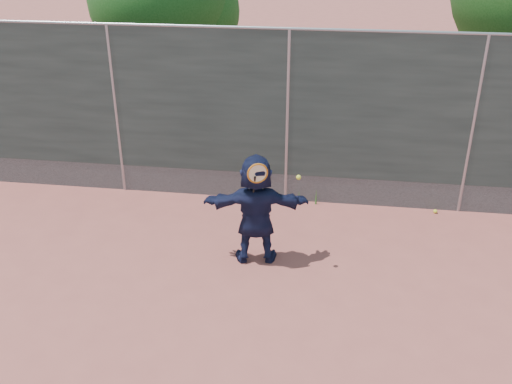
# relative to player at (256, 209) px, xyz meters

# --- Properties ---
(ground) EXTENTS (80.00, 80.00, 0.00)m
(ground) POSITION_rel_player_xyz_m (0.25, -1.51, -0.83)
(ground) COLOR #9E4C42
(ground) RESTS_ON ground
(player) EXTENTS (1.59, 0.70, 1.65)m
(player) POSITION_rel_player_xyz_m (0.00, 0.00, 0.00)
(player) COLOR #141837
(player) RESTS_ON ground
(ball_ground) EXTENTS (0.07, 0.07, 0.07)m
(ball_ground) POSITION_rel_player_xyz_m (2.84, 1.84, -0.79)
(ball_ground) COLOR yellow
(ball_ground) RESTS_ON ground
(fence) EXTENTS (20.00, 0.06, 3.03)m
(fence) POSITION_rel_player_xyz_m (0.25, 1.99, 0.76)
(fence) COLOR #38423D
(fence) RESTS_ON ground
(swing_action) EXTENTS (0.72, 0.19, 0.51)m
(swing_action) POSITION_rel_player_xyz_m (0.10, -0.19, 0.63)
(swing_action) COLOR #C06412
(swing_action) RESTS_ON ground
(tree_left) EXTENTS (3.15, 3.00, 4.53)m
(tree_left) POSITION_rel_player_xyz_m (-2.60, 5.04, 2.11)
(tree_left) COLOR #382314
(tree_left) RESTS_ON ground
(weed_clump) EXTENTS (0.68, 0.07, 0.30)m
(weed_clump) POSITION_rel_player_xyz_m (0.54, 1.87, -0.69)
(weed_clump) COLOR #387226
(weed_clump) RESTS_ON ground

